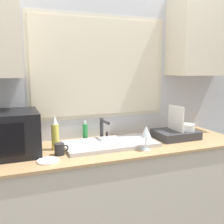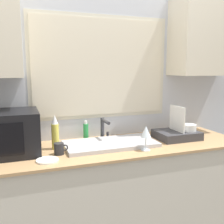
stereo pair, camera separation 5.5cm
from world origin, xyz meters
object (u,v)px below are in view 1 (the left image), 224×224
at_px(mug_near_sink, 60,149).
at_px(dish_rack, 177,132).
at_px(soap_bottle, 85,132).
at_px(wine_glass, 146,132).
at_px(faucet, 103,127).
at_px(microwave, 7,134).
at_px(spray_bottle, 55,133).

bearing_deg(mug_near_sink, dish_rack, 4.44).
relative_size(soap_bottle, wine_glass, 0.89).
height_order(faucet, dish_rack, dish_rack).
distance_m(microwave, dish_rack, 1.41).
height_order(faucet, soap_bottle, faucet).
bearing_deg(faucet, spray_bottle, -164.10).
bearing_deg(microwave, mug_near_sink, -22.00).
relative_size(dish_rack, mug_near_sink, 3.52).
distance_m(spray_bottle, wine_glass, 0.69).
relative_size(faucet, mug_near_sink, 1.86).
relative_size(spray_bottle, soap_bottle, 1.59).
bearing_deg(soap_bottle, mug_near_sink, -131.10).
distance_m(dish_rack, mug_near_sink, 1.06).
xyz_separation_m(faucet, microwave, (-0.77, -0.13, 0.04)).
height_order(mug_near_sink, wine_glass, wine_glass).
height_order(soap_bottle, wine_glass, wine_glass).
xyz_separation_m(spray_bottle, mug_near_sink, (0.01, -0.14, -0.09)).
distance_m(faucet, microwave, 0.79).
distance_m(microwave, mug_near_sink, 0.39).
height_order(microwave, spray_bottle, microwave).
bearing_deg(dish_rack, microwave, 177.59).
relative_size(spray_bottle, mug_near_sink, 2.60).
height_order(faucet, wine_glass, faucet).
bearing_deg(soap_bottle, faucet, -19.03).
height_order(microwave, wine_glass, microwave).
height_order(faucet, spray_bottle, spray_bottle).
bearing_deg(spray_bottle, faucet, 15.90).
relative_size(dish_rack, spray_bottle, 1.36).
height_order(faucet, microwave, microwave).
height_order(soap_bottle, mug_near_sink, soap_bottle).
xyz_separation_m(dish_rack, soap_bottle, (-0.77, 0.24, 0.02)).
relative_size(dish_rack, wine_glass, 1.91).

